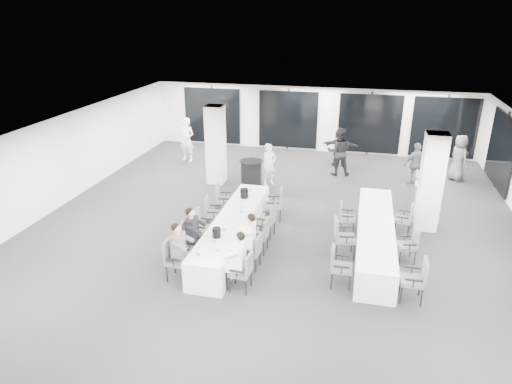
{
  "coord_description": "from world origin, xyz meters",
  "views": [
    {
      "loc": [
        2.18,
        -11.67,
        5.88
      ],
      "look_at": [
        -0.53,
        -0.2,
        1.14
      ],
      "focal_mm": 32.0,
      "sensor_mm": 36.0,
      "label": 1
    }
  ],
  "objects_px": {
    "chair_main_left_near": "(175,257)",
    "standing_guest_e": "(460,155)",
    "ice_bucket_far": "(244,193)",
    "standing_guest_d": "(416,161)",
    "banquet_table_side": "(375,236)",
    "standing_guest_f": "(340,145)",
    "ice_bucket_near": "(217,233)",
    "chair_main_right_far": "(276,202)",
    "chair_main_right_near": "(244,270)",
    "chair_main_left_mid": "(200,225)",
    "chair_side_left_near": "(338,264)",
    "chair_main_left_far": "(222,198)",
    "chair_side_right_near": "(417,277)",
    "banquet_table_main": "(233,231)",
    "chair_side_left_far": "(345,215)",
    "chair_main_left_second": "(188,240)",
    "chair_side_left_mid": "(342,235)",
    "standing_guest_a": "(269,162)",
    "standing_guest_g": "(187,137)",
    "cocktail_table": "(251,176)",
    "chair_main_right_mid": "(261,233)",
    "chair_side_right_mid": "(410,243)",
    "chair_main_right_second": "(254,250)",
    "standing_guest_b": "(339,148)",
    "standing_guest_h": "(424,178)",
    "chair_main_left_fourth": "(212,211)",
    "chair_side_right_far": "(406,217)"
  },
  "relations": [
    {
      "from": "chair_main_left_far",
      "to": "chair_side_left_near",
      "type": "xyz_separation_m",
      "value": [
        3.69,
        -3.08,
        -0.01
      ]
    },
    {
      "from": "chair_main_left_near",
      "to": "standing_guest_f",
      "type": "height_order",
      "value": "standing_guest_f"
    },
    {
      "from": "chair_main_right_far",
      "to": "standing_guest_g",
      "type": "bearing_deg",
      "value": 34.3
    },
    {
      "from": "chair_main_right_near",
      "to": "chair_main_left_near",
      "type": "bearing_deg",
      "value": 90.32
    },
    {
      "from": "standing_guest_g",
      "to": "cocktail_table",
      "type": "bearing_deg",
      "value": -26.54
    },
    {
      "from": "chair_main_left_near",
      "to": "chair_main_right_mid",
      "type": "height_order",
      "value": "chair_main_left_near"
    },
    {
      "from": "chair_side_left_mid",
      "to": "standing_guest_e",
      "type": "bearing_deg",
      "value": 140.35
    },
    {
      "from": "banquet_table_main",
      "to": "chair_side_left_far",
      "type": "relative_size",
      "value": 5.77
    },
    {
      "from": "ice_bucket_far",
      "to": "chair_main_left_second",
      "type": "bearing_deg",
      "value": -106.93
    },
    {
      "from": "chair_main_right_near",
      "to": "chair_side_right_far",
      "type": "distance_m",
      "value": 5.21
    },
    {
      "from": "chair_main_left_near",
      "to": "standing_guest_e",
      "type": "relative_size",
      "value": 0.52
    },
    {
      "from": "chair_side_left_mid",
      "to": "standing_guest_d",
      "type": "relative_size",
      "value": 0.59
    },
    {
      "from": "standing_guest_b",
      "to": "cocktail_table",
      "type": "bearing_deg",
      "value": 33.23
    },
    {
      "from": "standing_guest_e",
      "to": "ice_bucket_far",
      "type": "xyz_separation_m",
      "value": [
        -6.72,
        -5.22,
        -0.07
      ]
    },
    {
      "from": "chair_side_left_near",
      "to": "standing_guest_b",
      "type": "height_order",
      "value": "standing_guest_b"
    },
    {
      "from": "standing_guest_f",
      "to": "chair_side_right_far",
      "type": "bearing_deg",
      "value": 117.04
    },
    {
      "from": "chair_main_right_second",
      "to": "standing_guest_d",
      "type": "height_order",
      "value": "standing_guest_d"
    },
    {
      "from": "chair_side_right_mid",
      "to": "standing_guest_f",
      "type": "height_order",
      "value": "standing_guest_f"
    },
    {
      "from": "standing_guest_d",
      "to": "chair_main_left_second",
      "type": "bearing_deg",
      "value": 23.39
    },
    {
      "from": "standing_guest_d",
      "to": "banquet_table_side",
      "type": "bearing_deg",
      "value": 49.15
    },
    {
      "from": "standing_guest_f",
      "to": "ice_bucket_far",
      "type": "height_order",
      "value": "standing_guest_f"
    },
    {
      "from": "cocktail_table",
      "to": "ice_bucket_far",
      "type": "bearing_deg",
      "value": -80.97
    },
    {
      "from": "chair_side_left_near",
      "to": "standing_guest_d",
      "type": "xyz_separation_m",
      "value": [
        2.24,
        7.1,
        0.34
      ]
    },
    {
      "from": "chair_main_right_second",
      "to": "chair_main_left_far",
      "type": "bearing_deg",
      "value": 34.68
    },
    {
      "from": "ice_bucket_near",
      "to": "chair_main_right_far",
      "type": "bearing_deg",
      "value": 72.1
    },
    {
      "from": "chair_main_right_near",
      "to": "chair_side_right_near",
      "type": "bearing_deg",
      "value": -79.08
    },
    {
      "from": "standing_guest_f",
      "to": "chair_main_left_far",
      "type": "bearing_deg",
      "value": 66.8
    },
    {
      "from": "chair_main_left_mid",
      "to": "chair_side_left_near",
      "type": "bearing_deg",
      "value": 80.04
    },
    {
      "from": "chair_side_left_near",
      "to": "chair_side_left_mid",
      "type": "distance_m",
      "value": 1.37
    },
    {
      "from": "chair_main_left_near",
      "to": "chair_side_right_near",
      "type": "distance_m",
      "value": 5.38
    },
    {
      "from": "chair_main_left_near",
      "to": "standing_guest_h",
      "type": "relative_size",
      "value": 0.57
    },
    {
      "from": "standing_guest_a",
      "to": "chair_main_left_mid",
      "type": "bearing_deg",
      "value": -145.78
    },
    {
      "from": "chair_main_right_near",
      "to": "standing_guest_e",
      "type": "xyz_separation_m",
      "value": [
        5.83,
        8.71,
        0.44
      ]
    },
    {
      "from": "chair_main_left_second",
      "to": "chair_main_left_mid",
      "type": "bearing_deg",
      "value": 171.1
    },
    {
      "from": "standing_guest_b",
      "to": "standing_guest_d",
      "type": "height_order",
      "value": "standing_guest_b"
    },
    {
      "from": "chair_main_left_far",
      "to": "chair_main_right_mid",
      "type": "height_order",
      "value": "chair_main_left_far"
    },
    {
      "from": "ice_bucket_far",
      "to": "chair_side_left_far",
      "type": "bearing_deg",
      "value": -0.12
    },
    {
      "from": "chair_main_left_far",
      "to": "chair_side_right_near",
      "type": "height_order",
      "value": "chair_side_right_near"
    },
    {
      "from": "chair_main_right_mid",
      "to": "chair_side_right_mid",
      "type": "bearing_deg",
      "value": -82.49
    },
    {
      "from": "chair_side_right_mid",
      "to": "standing_guest_a",
      "type": "height_order",
      "value": "standing_guest_a"
    },
    {
      "from": "chair_main_left_fourth",
      "to": "chair_side_right_mid",
      "type": "xyz_separation_m",
      "value": [
        5.35,
        -0.59,
        -0.05
      ]
    },
    {
      "from": "chair_main_left_mid",
      "to": "chair_side_left_far",
      "type": "distance_m",
      "value": 4.05
    },
    {
      "from": "chair_main_left_near",
      "to": "standing_guest_a",
      "type": "height_order",
      "value": "standing_guest_a"
    },
    {
      "from": "chair_main_right_second",
      "to": "standing_guest_h",
      "type": "bearing_deg",
      "value": -36.49
    },
    {
      "from": "chair_main_left_fourth",
      "to": "chair_main_right_mid",
      "type": "height_order",
      "value": "chair_main_left_fourth"
    },
    {
      "from": "chair_main_left_far",
      "to": "chair_main_right_near",
      "type": "xyz_separation_m",
      "value": [
        1.66,
        -3.77,
        -0.03
      ]
    },
    {
      "from": "chair_main_right_mid",
      "to": "standing_guest_g",
      "type": "bearing_deg",
      "value": 36.04
    },
    {
      "from": "chair_main_left_fourth",
      "to": "chair_main_right_far",
      "type": "distance_m",
      "value": 1.96
    },
    {
      "from": "ice_bucket_near",
      "to": "ice_bucket_far",
      "type": "bearing_deg",
      "value": 89.44
    },
    {
      "from": "chair_main_left_second",
      "to": "standing_guest_f",
      "type": "bearing_deg",
      "value": 150.81
    }
  ]
}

